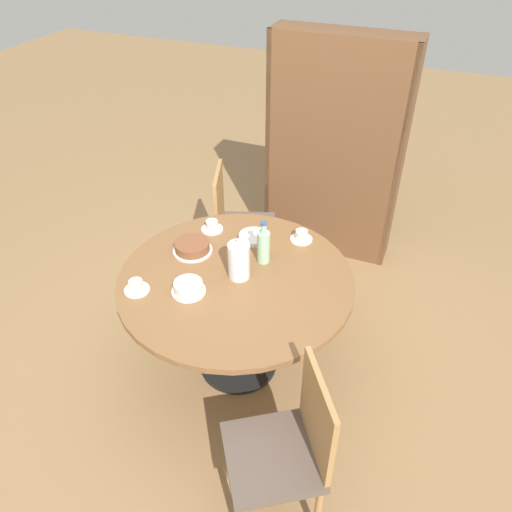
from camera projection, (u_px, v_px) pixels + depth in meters
ground_plane at (239, 364)px, 3.26m from camera, size 14.00×14.00×0.00m
dining_table at (236, 297)px, 2.90m from camera, size 1.34×1.34×0.73m
chair_a at (238, 223)px, 3.71m from camera, size 0.54×0.54×0.91m
chair_b at (286, 447)px, 2.25m from camera, size 0.58×0.58×0.91m
bookshelf at (332, 156)px, 3.82m from camera, size 1.03×0.28×1.73m
coffee_pot at (239, 260)px, 2.75m from camera, size 0.12×0.12×0.26m
water_bottle at (263, 246)px, 2.87m from camera, size 0.07×0.07×0.27m
cake_main at (192, 247)px, 2.99m from camera, size 0.24×0.24×0.07m
cake_second at (188, 288)px, 2.69m from camera, size 0.19×0.19×0.07m
cup_a at (136, 287)px, 2.71m from camera, size 0.14×0.14×0.07m
cup_b at (212, 226)px, 3.18m from camera, size 0.14×0.14×0.07m
cup_c at (301, 236)px, 3.09m from camera, size 0.14×0.14×0.07m
plate_stack at (254, 237)px, 3.10m from camera, size 0.19×0.19×0.03m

